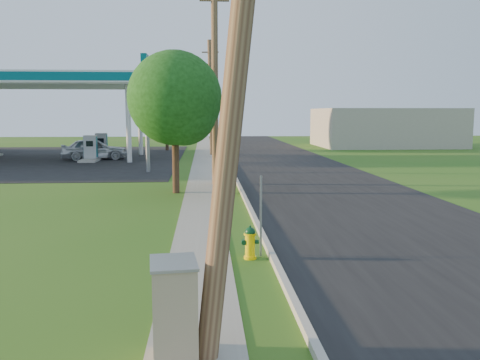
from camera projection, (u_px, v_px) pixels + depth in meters
name	position (u px, v px, depth m)	size (l,w,h in m)	color
ground_plane	(273.00, 327.00, 8.35)	(140.00, 140.00, 0.00)	#255C14
road	(359.00, 209.00, 18.54)	(8.00, 120.00, 0.02)	black
curb	(250.00, 209.00, 18.26)	(0.15, 120.00, 0.15)	#AAA79D
sidewalk	(201.00, 211.00, 18.15)	(1.50, 120.00, 0.03)	gray
forecourt	(11.00, 159.00, 38.91)	(26.00, 28.00, 0.02)	black
utility_pole_near	(242.00, 14.00, 6.69)	(1.40, 0.32, 9.48)	brown
utility_pole_mid	(215.00, 83.00, 24.47)	(1.40, 0.32, 9.80)	brown
utility_pole_far	(211.00, 98.00, 42.30)	(1.40, 0.32, 9.50)	brown
sign_post_near	(261.00, 216.00, 12.39)	(0.05, 0.04, 2.00)	gray
sign_post_mid	(234.00, 166.00, 24.06)	(0.05, 0.04, 2.00)	gray
sign_post_far	(224.00, 149.00, 36.13)	(0.05, 0.04, 2.00)	gray
gas_canopy	(33.00, 81.00, 38.28)	(18.18, 9.18, 6.40)	silver
fuel_pump_ne	(91.00, 151.00, 37.28)	(1.20, 3.20, 1.90)	#AAA79D
fuel_pump_se	(102.00, 148.00, 41.24)	(1.20, 3.20, 1.90)	#AAA79D
price_pylon	(146.00, 80.00, 29.59)	(0.34, 2.04, 6.85)	gray
distant_building	(385.00, 128.00, 53.82)	(14.00, 10.00, 4.00)	#A2988B
tree_verge	(177.00, 102.00, 21.88)	(4.09, 4.09, 6.20)	#342114
tree_lot	(167.00, 100.00, 47.43)	(4.82, 4.82, 7.30)	#342114
hydrant_near	(250.00, 243.00, 12.24)	(0.42, 0.37, 0.82)	yellow
hydrant_mid	(232.00, 185.00, 22.34)	(0.39, 0.35, 0.76)	yellow
hydrant_far	(221.00, 159.00, 35.51)	(0.35, 0.31, 0.67)	yellow
utility_cabinet	(174.00, 311.00, 7.16)	(0.74, 0.91, 1.46)	#9D8B6C
car_silver	(94.00, 149.00, 38.39)	(1.92, 4.78, 1.63)	silver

